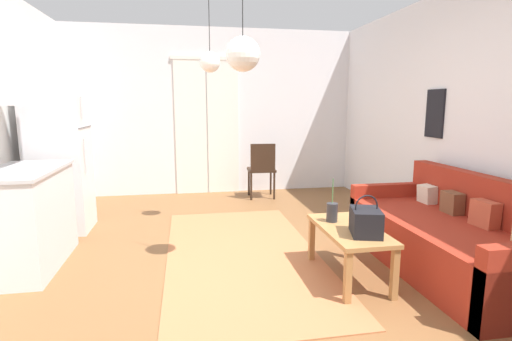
{
  "coord_description": "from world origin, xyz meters",
  "views": [
    {
      "loc": [
        -0.47,
        -3.05,
        1.47
      ],
      "look_at": [
        0.29,
        1.14,
        0.74
      ],
      "focal_mm": 27.26,
      "sensor_mm": 36.0,
      "label": 1
    }
  ],
  "objects_px": {
    "couch": "(452,240)",
    "refrigerator": "(59,155)",
    "pendant_lamp_near": "(242,54)",
    "pendant_lamp_far": "(210,62)",
    "coffee_table": "(349,235)",
    "handbag": "(366,221)",
    "bamboo_vase": "(332,212)",
    "accent_chair": "(262,167)"
  },
  "relations": [
    {
      "from": "coffee_table",
      "to": "pendant_lamp_near",
      "type": "height_order",
      "value": "pendant_lamp_near"
    },
    {
      "from": "bamboo_vase",
      "to": "accent_chair",
      "type": "xyz_separation_m",
      "value": [
        -0.09,
        2.74,
        -0.04
      ]
    },
    {
      "from": "handbag",
      "to": "pendant_lamp_far",
      "type": "xyz_separation_m",
      "value": [
        -1.08,
        1.82,
        1.38
      ]
    },
    {
      "from": "couch",
      "to": "pendant_lamp_far",
      "type": "bearing_deg",
      "value": 140.85
    },
    {
      "from": "coffee_table",
      "to": "pendant_lamp_far",
      "type": "bearing_deg",
      "value": 122.29
    },
    {
      "from": "bamboo_vase",
      "to": "pendant_lamp_far",
      "type": "xyz_separation_m",
      "value": [
        -0.95,
        1.44,
        1.41
      ]
    },
    {
      "from": "coffee_table",
      "to": "bamboo_vase",
      "type": "height_order",
      "value": "bamboo_vase"
    },
    {
      "from": "bamboo_vase",
      "to": "couch",
      "type": "bearing_deg",
      "value": -10.21
    },
    {
      "from": "bamboo_vase",
      "to": "pendant_lamp_near",
      "type": "height_order",
      "value": "pendant_lamp_near"
    },
    {
      "from": "handbag",
      "to": "accent_chair",
      "type": "height_order",
      "value": "accent_chair"
    },
    {
      "from": "coffee_table",
      "to": "pendant_lamp_far",
      "type": "distance_m",
      "value": 2.48
    },
    {
      "from": "bamboo_vase",
      "to": "refrigerator",
      "type": "bearing_deg",
      "value": 148.95
    },
    {
      "from": "refrigerator",
      "to": "pendant_lamp_near",
      "type": "bearing_deg",
      "value": -39.0
    },
    {
      "from": "refrigerator",
      "to": "accent_chair",
      "type": "relative_size",
      "value": 2.05
    },
    {
      "from": "couch",
      "to": "coffee_table",
      "type": "xyz_separation_m",
      "value": [
        -0.98,
        0.0,
        0.1
      ]
    },
    {
      "from": "coffee_table",
      "to": "handbag",
      "type": "height_order",
      "value": "handbag"
    },
    {
      "from": "couch",
      "to": "coffee_table",
      "type": "bearing_deg",
      "value": 179.87
    },
    {
      "from": "handbag",
      "to": "refrigerator",
      "type": "height_order",
      "value": "refrigerator"
    },
    {
      "from": "couch",
      "to": "refrigerator",
      "type": "bearing_deg",
      "value": 154.26
    },
    {
      "from": "couch",
      "to": "bamboo_vase",
      "type": "height_order",
      "value": "couch"
    },
    {
      "from": "coffee_table",
      "to": "pendant_lamp_far",
      "type": "height_order",
      "value": "pendant_lamp_far"
    },
    {
      "from": "handbag",
      "to": "couch",
      "type": "bearing_deg",
      "value": 11.1
    },
    {
      "from": "pendant_lamp_near",
      "to": "handbag",
      "type": "bearing_deg",
      "value": -26.1
    },
    {
      "from": "bamboo_vase",
      "to": "pendant_lamp_near",
      "type": "xyz_separation_m",
      "value": [
        -0.78,
        0.07,
        1.33
      ]
    },
    {
      "from": "refrigerator",
      "to": "pendant_lamp_far",
      "type": "bearing_deg",
      "value": -5.49
    },
    {
      "from": "couch",
      "to": "pendant_lamp_near",
      "type": "xyz_separation_m",
      "value": [
        -1.84,
        0.26,
        1.58
      ]
    },
    {
      "from": "pendant_lamp_far",
      "to": "handbag",
      "type": "bearing_deg",
      "value": -59.23
    },
    {
      "from": "bamboo_vase",
      "to": "handbag",
      "type": "height_order",
      "value": "bamboo_vase"
    },
    {
      "from": "handbag",
      "to": "refrigerator",
      "type": "distance_m",
      "value": 3.46
    },
    {
      "from": "couch",
      "to": "refrigerator",
      "type": "xyz_separation_m",
      "value": [
        -3.74,
        1.8,
        0.61
      ]
    },
    {
      "from": "bamboo_vase",
      "to": "pendant_lamp_near",
      "type": "relative_size",
      "value": 0.41
    },
    {
      "from": "accent_chair",
      "to": "pendant_lamp_far",
      "type": "relative_size",
      "value": 1.02
    },
    {
      "from": "pendant_lamp_near",
      "to": "pendant_lamp_far",
      "type": "bearing_deg",
      "value": 97.12
    },
    {
      "from": "accent_chair",
      "to": "pendant_lamp_far",
      "type": "xyz_separation_m",
      "value": [
        -0.86,
        -1.29,
        1.44
      ]
    },
    {
      "from": "refrigerator",
      "to": "pendant_lamp_far",
      "type": "relative_size",
      "value": 2.09
    },
    {
      "from": "coffee_table",
      "to": "refrigerator",
      "type": "bearing_deg",
      "value": 146.89
    },
    {
      "from": "bamboo_vase",
      "to": "handbag",
      "type": "relative_size",
      "value": 1.1
    },
    {
      "from": "bamboo_vase",
      "to": "pendant_lamp_far",
      "type": "distance_m",
      "value": 2.23
    },
    {
      "from": "bamboo_vase",
      "to": "accent_chair",
      "type": "bearing_deg",
      "value": 91.82
    },
    {
      "from": "couch",
      "to": "coffee_table",
      "type": "relative_size",
      "value": 2.19
    },
    {
      "from": "handbag",
      "to": "coffee_table",
      "type": "bearing_deg",
      "value": 105.23
    },
    {
      "from": "handbag",
      "to": "pendant_lamp_near",
      "type": "xyz_separation_m",
      "value": [
        -0.91,
        0.45,
        1.31
      ]
    }
  ]
}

